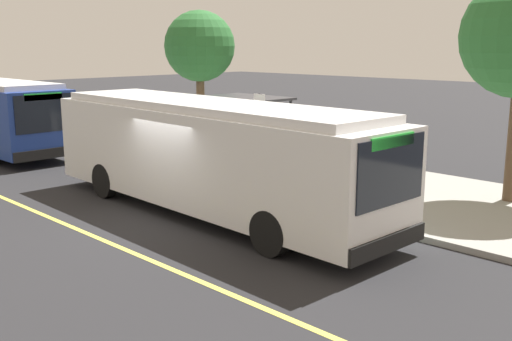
% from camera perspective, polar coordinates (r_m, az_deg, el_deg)
% --- Properties ---
extents(ground_plane, '(120.00, 120.00, 0.00)m').
position_cam_1_polar(ground_plane, '(15.57, -7.94, -4.53)').
color(ground_plane, '#232326').
extents(sidewalk_curb, '(44.00, 6.40, 0.15)m').
position_cam_1_polar(sidewalk_curb, '(19.64, 6.09, -0.81)').
color(sidewalk_curb, gray).
rests_on(sidewalk_curb, ground_plane).
extents(lane_stripe_center, '(36.00, 0.14, 0.01)m').
position_cam_1_polar(lane_stripe_center, '(14.42, -14.94, -6.16)').
color(lane_stripe_center, '#E0D64C').
rests_on(lane_stripe_center, ground_plane).
extents(transit_bus_main, '(11.32, 2.90, 2.95)m').
position_cam_1_polar(transit_bus_main, '(15.61, -4.54, 1.69)').
color(transit_bus_main, white).
rests_on(transit_bus_main, ground_plane).
extents(bus_shelter, '(2.90, 1.60, 2.48)m').
position_cam_1_polar(bus_shelter, '(20.97, -0.64, 5.18)').
color(bus_shelter, '#333338').
rests_on(bus_shelter, sidewalk_curb).
extents(waiting_bench, '(1.60, 0.48, 0.95)m').
position_cam_1_polar(waiting_bench, '(21.26, -0.48, 1.77)').
color(waiting_bench, brown).
rests_on(waiting_bench, sidewalk_curb).
extents(route_sign_post, '(0.44, 0.08, 2.80)m').
position_cam_1_polar(route_sign_post, '(18.06, 0.34, 4.21)').
color(route_sign_post, '#333338').
rests_on(route_sign_post, sidewalk_curb).
extents(pedestrian_commuter, '(0.24, 0.40, 1.69)m').
position_cam_1_polar(pedestrian_commuter, '(20.58, -3.97, 2.77)').
color(pedestrian_commuter, '#282D47').
rests_on(pedestrian_commuter, sidewalk_curb).
extents(street_tree_upstreet, '(3.06, 3.06, 5.68)m').
position_cam_1_polar(street_tree_upstreet, '(26.55, -5.39, 11.63)').
color(street_tree_upstreet, brown).
rests_on(street_tree_upstreet, sidewalk_curb).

